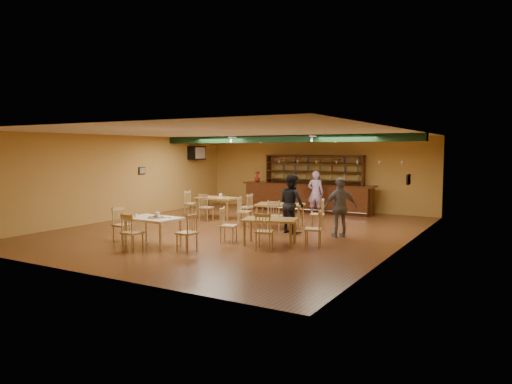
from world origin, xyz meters
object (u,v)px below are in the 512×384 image
Objects in this scene: bar_counter at (307,198)px; dining_table_b at (280,215)px; near_table at (153,232)px; dining_table_d at (270,232)px; dining_table_a at (217,208)px; patron_bar at (316,193)px; patron_right_a at (292,204)px.

bar_counter reaches higher than dining_table_b.
dining_table_b reaches higher than near_table.
bar_counter is 6.96m from dining_table_d.
patron_bar is (2.85, 2.44, 0.47)m from dining_table_a.
bar_counter is 3.69× the size of dining_table_a.
dining_table_a is at bearing 151.74° from dining_table_b.
dining_table_a reaches higher than near_table.
patron_right_a reaches higher than patron_bar.
patron_right_a is (-0.28, 1.88, 0.54)m from dining_table_d.
dining_table_d is 0.81× the size of patron_bar.
patron_bar is at bearing 77.98° from dining_table_b.
dining_table_b is at bearing 95.71° from dining_table_d.
near_table is at bearing -94.03° from bar_counter.
dining_table_a is at bearing 123.55° from dining_table_d.
bar_counter is at bearing 88.85° from near_table.
dining_table_a is 0.85× the size of patron_right_a.
bar_counter is 5.09m from patron_right_a.
dining_table_b is 4.60m from near_table.
bar_counter is 4.10m from dining_table_b.
patron_bar is at bearing 85.32° from dining_table_d.
dining_table_a is 1.10× the size of dining_table_d.
patron_right_a is at bearing 82.18° from dining_table_d.
near_table is 7.68m from patron_bar.
bar_counter is 3.27× the size of patron_bar.
patron_bar is (0.72, -0.83, 0.28)m from bar_counter.
near_table is 4.24m from patron_right_a.
dining_table_d is 3.03m from near_table.
near_table is 0.82× the size of patron_bar.
dining_table_b is at bearing 74.75° from near_table.
patron_right_a is at bearing -22.89° from dining_table_a.
patron_bar is at bearing -45.32° from patron_right_a.
dining_table_d is at bearing 130.09° from patron_right_a.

